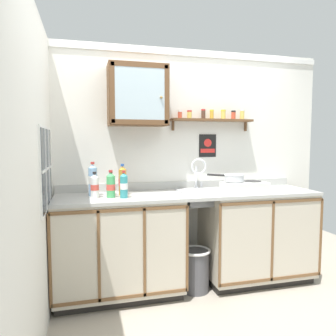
% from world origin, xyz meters
% --- Properties ---
extents(floor, '(5.64, 5.64, 0.00)m').
position_xyz_m(floor, '(0.00, 0.00, 0.00)').
color(floor, '#9E9384').
rests_on(floor, ground).
extents(back_wall, '(3.24, 0.07, 2.45)m').
position_xyz_m(back_wall, '(0.00, 0.73, 1.23)').
color(back_wall, silver).
rests_on(back_wall, ground).
extents(side_wall_left, '(0.05, 3.51, 2.45)m').
position_xyz_m(side_wall_left, '(-1.34, -0.25, 1.22)').
color(side_wall_left, silver).
rests_on(side_wall_left, ground).
extents(lower_cabinet_run, '(1.20, 0.62, 0.94)m').
position_xyz_m(lower_cabinet_run, '(-0.71, 0.41, 0.47)').
color(lower_cabinet_run, black).
rests_on(lower_cabinet_run, ground).
extents(lower_cabinet_run_right, '(1.13, 0.62, 0.94)m').
position_xyz_m(lower_cabinet_run_right, '(0.74, 0.41, 0.47)').
color(lower_cabinet_run_right, black).
rests_on(lower_cabinet_run_right, ground).
extents(countertop, '(2.60, 0.64, 0.03)m').
position_xyz_m(countertop, '(0.00, 0.41, 0.95)').
color(countertop, '#B2B2AD').
rests_on(countertop, lower_cabinet_run).
extents(backsplash, '(2.60, 0.02, 0.08)m').
position_xyz_m(backsplash, '(0.00, 0.70, 1.01)').
color(backsplash, '#B2B2AD').
rests_on(backsplash, countertop).
extents(sink, '(0.51, 0.48, 0.45)m').
position_xyz_m(sink, '(0.16, 0.45, 0.95)').
color(sink, silver).
rests_on(sink, countertop).
extents(hot_plate_stove, '(0.45, 0.27, 0.10)m').
position_xyz_m(hot_plate_stove, '(0.60, 0.41, 1.02)').
color(hot_plate_stove, silver).
rests_on(hot_plate_stove, countertop).
extents(saucepan, '(0.33, 0.31, 0.07)m').
position_xyz_m(saucepan, '(0.48, 0.43, 1.11)').
color(saucepan, silver).
rests_on(saucepan, hot_plate_stove).
extents(bottle_soda_green_0, '(0.08, 0.08, 0.25)m').
position_xyz_m(bottle_soda_green_0, '(-0.78, 0.35, 1.08)').
color(bottle_soda_green_0, '#4CB266').
rests_on(bottle_soda_green_0, countertop).
extents(bottle_water_blue_1, '(0.08, 0.08, 0.32)m').
position_xyz_m(bottle_water_blue_1, '(-0.94, 0.48, 1.12)').
color(bottle_water_blue_1, '#8CB7E0').
rests_on(bottle_water_blue_1, countertop).
extents(bottle_water_clear_2, '(0.07, 0.07, 0.23)m').
position_xyz_m(bottle_water_clear_2, '(-0.77, 0.48, 1.07)').
color(bottle_water_clear_2, silver).
rests_on(bottle_water_clear_2, countertop).
extents(bottle_juice_amber_3, '(0.08, 0.08, 0.30)m').
position_xyz_m(bottle_juice_amber_3, '(-0.66, 0.45, 1.11)').
color(bottle_juice_amber_3, gold).
rests_on(bottle_juice_amber_3, countertop).
extents(bottle_detergent_teal_4, '(0.07, 0.07, 0.25)m').
position_xyz_m(bottle_detergent_teal_4, '(-0.67, 0.29, 1.08)').
color(bottle_detergent_teal_4, teal).
rests_on(bottle_detergent_teal_4, countertop).
extents(bottle_opaque_white_5, '(0.07, 0.07, 0.24)m').
position_xyz_m(bottle_opaque_white_5, '(-0.92, 0.37, 1.08)').
color(bottle_opaque_white_5, white).
rests_on(bottle_opaque_white_5, countertop).
extents(wall_cabinet, '(0.57, 0.32, 0.59)m').
position_xyz_m(wall_cabinet, '(-0.49, 0.56, 1.92)').
color(wall_cabinet, brown).
extents(spice_shelf, '(0.90, 0.14, 0.23)m').
position_xyz_m(spice_shelf, '(0.33, 0.64, 1.72)').
color(spice_shelf, brown).
extents(warning_sign, '(0.19, 0.01, 0.25)m').
position_xyz_m(warning_sign, '(0.30, 0.71, 1.43)').
color(warning_sign, black).
extents(window, '(0.03, 0.70, 0.68)m').
position_xyz_m(window, '(-1.31, 0.15, 1.26)').
color(window, '#262D38').
extents(trash_bin, '(0.29, 0.29, 0.42)m').
position_xyz_m(trash_bin, '(0.03, 0.32, 0.22)').
color(trash_bin, '#4C4C51').
rests_on(trash_bin, ground).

